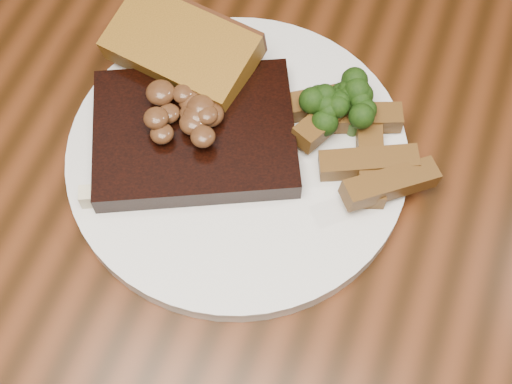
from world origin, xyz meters
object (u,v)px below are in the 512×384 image
garlic_bread (184,63)px  potato_wedges (336,154)px  dining_table (245,250)px  steak (195,134)px  plate (238,156)px

garlic_bread → potato_wedges: (0.15, -0.04, -0.00)m
dining_table → potato_wedges: 0.14m
dining_table → garlic_bread: size_ratio=13.18×
steak → dining_table: bearing=-57.9°
dining_table → potato_wedges: size_ratio=15.84×
steak → potato_wedges: 0.12m
plate → steak: (-0.04, -0.00, 0.02)m
plate → dining_table: bearing=-62.9°
garlic_bread → steak: bearing=-50.6°
plate → potato_wedges: 0.08m
garlic_bread → potato_wedges: size_ratio=1.20×
plate → garlic_bread: 0.10m
dining_table → steak: bearing=147.1°
plate → steak: 0.04m
plate → potato_wedges: potato_wedges is taller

